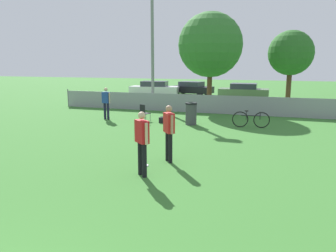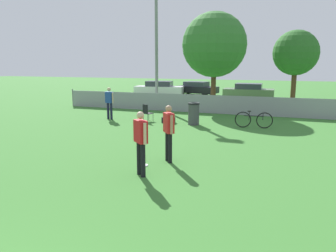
% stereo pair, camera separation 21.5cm
% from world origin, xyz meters
% --- Properties ---
extents(fence_backline, '(21.02, 0.07, 1.21)m').
position_xyz_m(fence_backline, '(0.00, 18.00, 0.55)').
color(fence_backline, gray).
rests_on(fence_backline, ground_plane).
extents(light_pole, '(0.90, 0.36, 8.25)m').
position_xyz_m(light_pole, '(-4.58, 19.20, 4.88)').
color(light_pole, gray).
rests_on(light_pole, ground_plane).
extents(tree_near_pole, '(4.07, 4.07, 6.15)m').
position_xyz_m(tree_near_pole, '(-0.83, 19.67, 4.10)').
color(tree_near_pole, '#4C331E').
rests_on(tree_near_pole, ground_plane).
extents(tree_far_right, '(2.89, 2.89, 5.08)m').
position_xyz_m(tree_far_right, '(4.02, 21.85, 3.61)').
color(tree_far_right, '#4C331E').
rests_on(tree_far_right, ground_plane).
extents(player_thrower_red, '(0.45, 0.49, 1.73)m').
position_xyz_m(player_thrower_red, '(0.46, 7.83, 1.01)').
color(player_thrower_red, black).
rests_on(player_thrower_red, ground_plane).
extents(player_defender_red, '(0.48, 0.46, 1.73)m').
position_xyz_m(player_defender_red, '(0.21, 6.39, 1.01)').
color(player_defender_red, black).
rests_on(player_defender_red, ground_plane).
extents(spectator_in_blue, '(0.57, 0.32, 1.70)m').
position_xyz_m(spectator_in_blue, '(-5.20, 14.02, 0.99)').
color(spectator_in_blue, '#191933').
rests_on(spectator_in_blue, ground_plane).
extents(frisbee_disc, '(0.25, 0.25, 0.03)m').
position_xyz_m(frisbee_disc, '(-0.09, 7.19, 0.01)').
color(frisbee_disc, white).
rests_on(frisbee_disc, ground_plane).
extents(folding_chair_sideline, '(0.54, 0.55, 0.89)m').
position_xyz_m(folding_chair_sideline, '(-3.05, 14.11, 0.50)').
color(folding_chair_sideline, '#333338').
rests_on(folding_chair_sideline, ground_plane).
extents(bicycle_sideline, '(1.71, 0.44, 0.80)m').
position_xyz_m(bicycle_sideline, '(2.32, 14.21, 0.38)').
color(bicycle_sideline, black).
rests_on(bicycle_sideline, ground_plane).
extents(trash_bin, '(0.57, 0.57, 1.08)m').
position_xyz_m(trash_bin, '(-0.53, 14.05, 0.54)').
color(trash_bin, '#3F3F44').
rests_on(trash_bin, ground_plane).
extents(gear_bag_sideline, '(0.62, 0.34, 0.31)m').
position_xyz_m(gear_bag_sideline, '(-1.86, 14.08, 0.14)').
color(gear_bag_sideline, black).
rests_on(gear_bag_sideline, ground_plane).
extents(parked_car_white, '(4.76, 2.30, 1.32)m').
position_xyz_m(parked_car_white, '(-7.83, 27.77, 0.64)').
color(parked_car_white, black).
rests_on(parked_car_white, ground_plane).
extents(parked_car_dark, '(4.28, 2.47, 1.26)m').
position_xyz_m(parked_car_dark, '(-4.59, 29.21, 0.62)').
color(parked_car_dark, black).
rests_on(parked_car_dark, ground_plane).
extents(parked_car_olive, '(4.19, 1.92, 1.29)m').
position_xyz_m(parked_car_olive, '(0.53, 27.40, 0.65)').
color(parked_car_olive, black).
rests_on(parked_car_olive, ground_plane).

